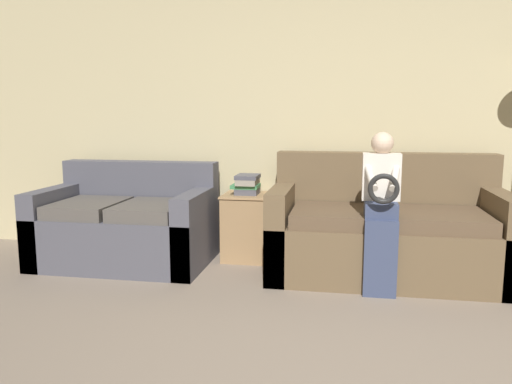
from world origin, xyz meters
name	(u,v)px	position (x,y,z in m)	size (l,w,h in m)	color
wall_back	(363,116)	(0.00, 2.78, 1.27)	(7.47, 0.06, 2.55)	#C6B789
couch_main	(385,233)	(0.19, 2.25, 0.34)	(1.83, 0.93, 0.97)	brown
couch_side	(127,226)	(-2.01, 2.23, 0.32)	(1.45, 0.91, 0.86)	#4C4C56
child_left_seated	(381,205)	(0.12, 1.85, 0.65)	(0.28, 0.37, 1.16)	#384260
side_shelf	(247,226)	(-0.99, 2.51, 0.30)	(0.42, 0.45, 0.59)	#9E7A51
book_stack	(247,184)	(-0.99, 2.51, 0.68)	(0.24, 0.26, 0.17)	#4C4C56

